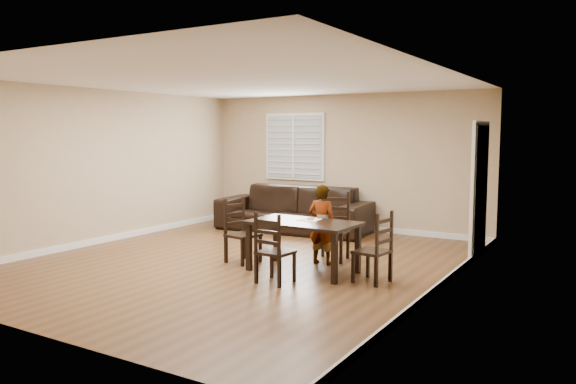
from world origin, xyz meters
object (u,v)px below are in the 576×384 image
(chair_right, at_px, (380,251))
(sofa, at_px, (293,209))
(chair_near, at_px, (334,228))
(child, at_px, (322,224))
(chair_far, at_px, (270,252))
(dining_table, at_px, (303,228))
(donut, at_px, (310,218))
(chair_left, at_px, (238,233))

(chair_right, height_order, sofa, chair_right)
(chair_near, relative_size, chair_right, 1.11)
(child, xyz_separation_m, sofa, (-1.79, 2.21, -0.15))
(chair_far, relative_size, chair_right, 0.99)
(chair_near, distance_m, chair_far, 1.78)
(chair_right, relative_size, sofa, 0.31)
(chair_near, height_order, chair_right, chair_near)
(sofa, bearing_deg, dining_table, -60.85)
(dining_table, xyz_separation_m, chair_near, (0.00, 0.98, -0.15))
(child, distance_m, donut, 0.41)
(donut, height_order, sofa, sofa)
(chair_far, xyz_separation_m, chair_left, (-1.13, 0.85, 0.01))
(chair_near, xyz_separation_m, donut, (0.02, -0.81, 0.26))
(chair_right, relative_size, donut, 8.95)
(chair_left, relative_size, donut, 9.21)
(chair_left, height_order, chair_right, chair_left)
(chair_near, xyz_separation_m, child, (0.01, -0.43, 0.12))
(chair_near, relative_size, child, 0.88)
(chair_left, height_order, child, child)
(chair_left, xyz_separation_m, chair_right, (2.31, -0.09, -0.01))
(chair_right, bearing_deg, chair_left, -83.99)
(sofa, bearing_deg, chair_left, -80.78)
(chair_near, xyz_separation_m, chair_far, (-0.03, -1.78, -0.05))
(chair_near, height_order, donut, chair_near)
(chair_far, height_order, chair_right, chair_right)
(dining_table, distance_m, chair_far, 0.83)
(chair_left, bearing_deg, dining_table, -82.23)
(chair_left, bearing_deg, sofa, 23.00)
(dining_table, relative_size, chair_far, 1.65)
(chair_near, height_order, child, child)
(dining_table, height_order, child, child)
(chair_near, relative_size, sofa, 0.35)
(dining_table, relative_size, chair_left, 1.60)
(chair_near, distance_m, child, 0.44)
(chair_right, xyz_separation_m, child, (-1.14, 0.59, 0.17))
(chair_far, relative_size, child, 0.79)
(dining_table, distance_m, chair_near, 0.99)
(chair_far, height_order, child, child)
(chair_left, distance_m, child, 1.29)
(sofa, bearing_deg, chair_far, -67.45)
(donut, relative_size, sofa, 0.03)
(chair_left, height_order, sofa, chair_left)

